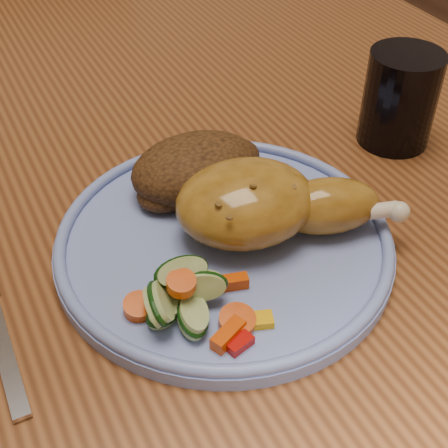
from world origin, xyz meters
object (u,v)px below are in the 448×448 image
object	(u,v)px
chair_far	(56,98)
plate	(224,243)
dining_table	(186,219)
drinking_glass	(400,99)

from	to	relation	value
chair_far	plate	size ratio (longest dim) A/B	3.30
dining_table	drinking_glass	distance (m)	0.25
dining_table	chair_far	world-z (taller)	chair_far
plate	drinking_glass	bearing A→B (deg)	16.34
drinking_glass	dining_table	bearing A→B (deg)	160.30
dining_table	drinking_glass	world-z (taller)	drinking_glass
chair_far	plate	world-z (taller)	chair_far
chair_far	drinking_glass	xyz separation A→B (m)	(0.20, -0.70, 0.30)
chair_far	plate	bearing A→B (deg)	-91.87
chair_far	drinking_glass	distance (m)	0.79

